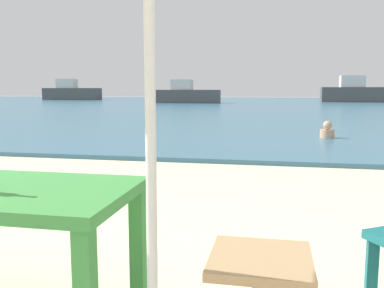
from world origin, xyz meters
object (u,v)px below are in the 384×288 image
swimmer_person (327,131)px  boat_barge (357,93)px  boat_tanker (187,95)px  boat_ferry (71,92)px

swimmer_person → boat_barge: 28.78m
swimmer_person → boat_tanker: bearing=109.9°
swimmer_person → boat_barge: size_ratio=0.07×
boat_tanker → swimmer_person: bearing=-70.1°
swimmer_person → boat_tanker: 24.42m
boat_barge → boat_tanker: bearing=-159.6°
boat_barge → swimmer_person: bearing=-101.5°
boat_barge → boat_ferry: bearing=176.6°
boat_ferry → boat_barge: (27.77, -1.65, 0.05)m
boat_tanker → boat_barge: boat_barge is taller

